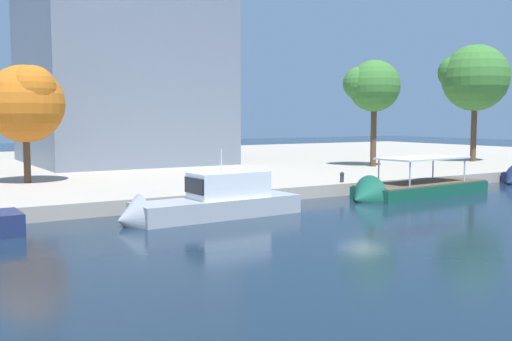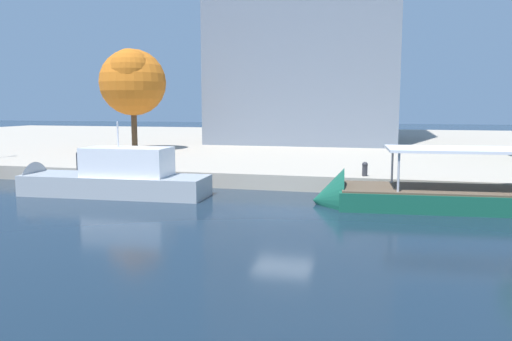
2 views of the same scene
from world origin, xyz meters
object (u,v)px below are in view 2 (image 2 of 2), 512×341
at_px(tree_0, 130,82).
at_px(mooring_bollard_0, 365,168).
at_px(tour_boat_2, 436,201).
at_px(motor_yacht_1, 105,181).

bearing_deg(tree_0, mooring_bollard_0, -29.87).
bearing_deg(tour_boat_2, tree_0, -37.61).
relative_size(tour_boat_2, mooring_bollard_0, 16.19).
relative_size(motor_yacht_1, tree_0, 1.28).
xyz_separation_m(tour_boat_2, tree_0, (-22.42, 14.48, 6.11)).
bearing_deg(tour_boat_2, motor_yacht_1, -2.17).
xyz_separation_m(motor_yacht_1, tour_boat_2, (15.88, 0.71, -0.41)).
distance_m(mooring_bollard_0, tree_0, 22.73).
distance_m(motor_yacht_1, tour_boat_2, 15.90).
height_order(motor_yacht_1, tour_boat_2, motor_yacht_1).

